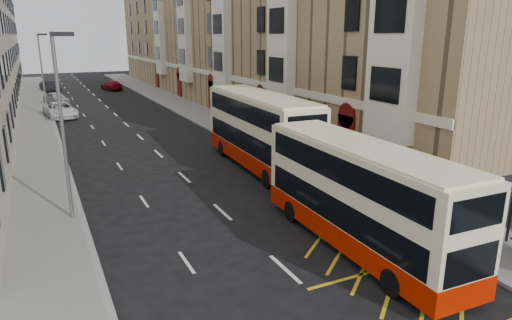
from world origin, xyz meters
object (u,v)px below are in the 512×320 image
pedestrian_far (423,199)px  car_silver (56,98)px  double_decker_front (359,196)px  car_red (112,85)px  street_lamp_far (42,70)px  white_van (60,110)px  double_decker_rear (260,131)px  car_dark (50,86)px  street_lamp_near (62,118)px

pedestrian_far → car_silver: bearing=-69.5°
double_decker_front → car_red: bearing=91.7°
street_lamp_far → white_van: size_ratio=1.44×
double_decker_rear → white_van: double_decker_rear is taller
double_decker_rear → car_dark: 49.58m
car_silver → car_red: (8.27, 12.43, -0.04)m
car_dark → street_lamp_near: bearing=-108.2°
car_silver → double_decker_front: bearing=-99.4°
double_decker_rear → car_dark: (-10.06, 48.52, -1.58)m
white_van → car_red: size_ratio=1.14×
double_decker_front → pedestrian_far: 4.33m
car_dark → double_decker_rear: bearing=-95.2°
car_silver → car_red: bearing=36.5°
street_lamp_near → pedestrian_far: (13.84, -6.93, -3.58)m
street_lamp_near → double_decker_rear: bearing=18.9°
white_van → car_red: (8.39, 22.17, -0.06)m
double_decker_rear → white_van: 26.60m
car_red → car_dark: bearing=-23.5°
double_decker_front → car_silver: 46.62m
double_decker_front → car_dark: bearing=99.6°
pedestrian_far → car_silver: 46.79m
white_van → car_dark: size_ratio=1.20×
car_dark → double_decker_front: bearing=-98.8°
double_decker_front → car_silver: size_ratio=2.39×
car_silver → car_red: car_silver is taller
double_decker_rear → car_silver: size_ratio=2.66×
pedestrian_far → car_red: (-4.31, 57.50, -0.35)m
white_van → car_red: bearing=62.0°
double_decker_front → white_van: 37.12m
double_decker_rear → pedestrian_far: (2.63, -10.76, -1.28)m
street_lamp_near → double_decker_rear: 12.07m
street_lamp_near → car_silver: (1.27, 38.13, -3.89)m
street_lamp_far → car_dark: size_ratio=1.73×
street_lamp_far → car_silver: street_lamp_far is taller
street_lamp_near → double_decker_front: size_ratio=0.77×
street_lamp_near → car_red: size_ratio=1.64×
white_van → car_silver: size_ratio=1.27×
street_lamp_near → street_lamp_far: size_ratio=1.00×
street_lamp_far → white_van: (1.15, -1.60, -3.87)m
double_decker_front → car_red: double_decker_front is taller
double_decker_rear → pedestrian_far: double_decker_rear is taller
car_silver → street_lamp_near: bearing=-111.8°
white_van → car_silver: white_van is taller
street_lamp_near → double_decker_front: street_lamp_near is taller
street_lamp_far → car_silver: size_ratio=1.83×
car_dark → car_red: bearing=-28.9°
double_decker_rear → white_van: size_ratio=2.10×
car_red → pedestrian_far: bearing=82.7°
street_lamp_far → white_van: 4.34m
car_dark → street_lamp_far: bearing=-109.9°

